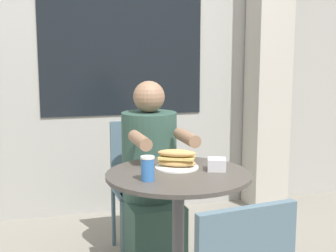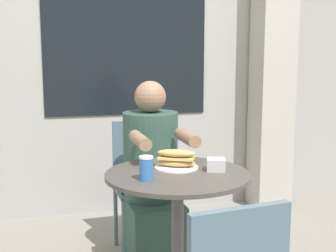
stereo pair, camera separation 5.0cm
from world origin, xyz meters
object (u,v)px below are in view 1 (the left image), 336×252
sandwich_on_plate (177,160)px  drink_cup (148,168)px  cafe_table (178,212)px  seated_diner (151,190)px  diner_chair (139,173)px

sandwich_on_plate → drink_cup: (-0.19, -0.19, 0.02)m
cafe_table → seated_diner: (-0.02, 0.54, -0.04)m
cafe_table → diner_chair: diner_chair is taller
seated_diner → drink_cup: 0.72m
seated_diner → sandwich_on_plate: bearing=91.8°
cafe_table → sandwich_on_plate: (0.02, 0.09, 0.24)m
diner_chair → sandwich_on_plate: 0.83m
diner_chair → seated_diner: 0.35m
cafe_table → drink_cup: 0.33m
diner_chair → drink_cup: 1.03m
diner_chair → drink_cup: bearing=78.5°
drink_cup → cafe_table: bearing=28.6°
cafe_table → seated_diner: size_ratio=0.65×
cafe_table → diner_chair: size_ratio=0.87×
cafe_table → drink_cup: (-0.17, -0.09, 0.26)m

